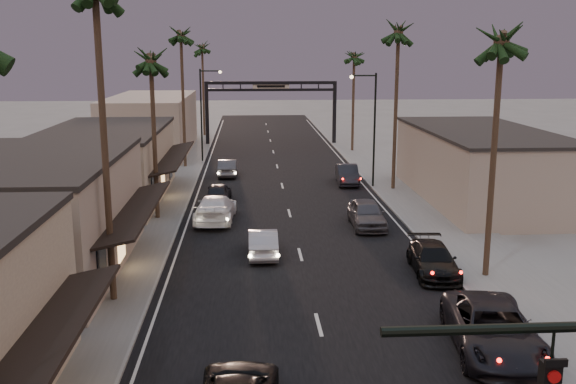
{
  "coord_description": "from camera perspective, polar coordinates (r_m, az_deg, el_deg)",
  "views": [
    {
      "loc": [
        -2.69,
        -4.56,
        10.58
      ],
      "look_at": [
        -0.39,
        32.27,
        2.5
      ],
      "focal_mm": 40.0,
      "sensor_mm": 36.0,
      "label": 1
    }
  ],
  "objects": [
    {
      "name": "ground",
      "position": [
        45.88,
        -0.12,
        -0.98
      ],
      "size": [
        200.0,
        200.0,
        0.0
      ],
      "primitive_type": "plane",
      "color": "slate",
      "rests_on": "ground"
    },
    {
      "name": "road",
      "position": [
        50.75,
        -0.46,
        0.32
      ],
      "size": [
        14.0,
        120.0,
        0.02
      ],
      "primitive_type": "cube",
      "color": "black",
      "rests_on": "ground"
    },
    {
      "name": "sidewalk_left",
      "position": [
        57.93,
        -10.27,
        1.69
      ],
      "size": [
        5.0,
        92.0,
        0.12
      ],
      "primitive_type": "cube",
      "color": "slate",
      "rests_on": "ground"
    },
    {
      "name": "sidewalk_right",
      "position": [
        58.81,
        8.45,
        1.91
      ],
      "size": [
        5.0,
        92.0,
        0.12
      ],
      "primitive_type": "cube",
      "color": "slate",
      "rests_on": "ground"
    },
    {
      "name": "storefront_mid",
      "position": [
        33.19,
        -21.57,
        -2.18
      ],
      "size": [
        8.0,
        14.0,
        5.5
      ],
      "primitive_type": "cube",
      "color": "#A19181",
      "rests_on": "ground"
    },
    {
      "name": "storefront_far",
      "position": [
        48.37,
        -15.84,
        2.26
      ],
      "size": [
        8.0,
        16.0,
        5.0
      ],
      "primitive_type": "cube",
      "color": "tan",
      "rests_on": "ground"
    },
    {
      "name": "storefront_dist",
      "position": [
        70.73,
        -12.0,
        5.93
      ],
      "size": [
        8.0,
        20.0,
        6.0
      ],
      "primitive_type": "cube",
      "color": "#A19181",
      "rests_on": "ground"
    },
    {
      "name": "building_right",
      "position": [
        48.26,
        16.72,
        2.19
      ],
      "size": [
        8.0,
        18.0,
        5.0
      ],
      "primitive_type": "cube",
      "color": "#A19181",
      "rests_on": "ground"
    },
    {
      "name": "arch",
      "position": [
        74.78,
        -1.52,
        8.48
      ],
      "size": [
        15.2,
        0.4,
        7.27
      ],
      "color": "black",
      "rests_on": "ground"
    },
    {
      "name": "streetlight_right",
      "position": [
        50.76,
        7.4,
        6.31
      ],
      "size": [
        2.13,
        0.3,
        9.0
      ],
      "color": "black",
      "rests_on": "ground"
    },
    {
      "name": "streetlight_left",
      "position": [
        62.92,
        -7.48,
        7.46
      ],
      "size": [
        2.13,
        0.3,
        9.0
      ],
      "color": "black",
      "rests_on": "ground"
    },
    {
      "name": "palm_lc",
      "position": [
        40.99,
        -12.13,
        11.93
      ],
      "size": [
        3.2,
        3.2,
        12.2
      ],
      "color": "#38281C",
      "rests_on": "ground"
    },
    {
      "name": "palm_ld",
      "position": [
        59.88,
        -9.52,
        13.95
      ],
      "size": [
        3.2,
        3.2,
        14.2
      ],
      "color": "#38281C",
      "rests_on": "ground"
    },
    {
      "name": "palm_ra",
      "position": [
        30.72,
        18.5,
        13.34
      ],
      "size": [
        3.2,
        3.2,
        13.2
      ],
      "color": "#38281C",
      "rests_on": "ground"
    },
    {
      "name": "palm_rb",
      "position": [
        49.89,
        9.81,
        14.29
      ],
      "size": [
        3.2,
        3.2,
        14.2
      ],
      "color": "#38281C",
      "rests_on": "ground"
    },
    {
      "name": "palm_rc",
      "position": [
        69.48,
        5.91,
        12.2
      ],
      "size": [
        3.2,
        3.2,
        12.2
      ],
      "color": "#38281C",
      "rests_on": "ground"
    },
    {
      "name": "palm_far",
      "position": [
        82.76,
        -7.65,
        12.85
      ],
      "size": [
        3.2,
        3.2,
        13.2
      ],
      "color": "#38281C",
      "rests_on": "ground"
    },
    {
      "name": "oncoming_silver",
      "position": [
        34.11,
        -2.24,
        -4.47
      ],
      "size": [
        1.52,
        4.34,
        1.43
      ],
      "primitive_type": "imported",
      "rotation": [
        0.0,
        0.0,
        3.14
      ],
      "color": "#A6A6AC",
      "rests_on": "ground"
    },
    {
      "name": "oncoming_white",
      "position": [
        41.02,
        -6.47,
        -1.46
      ],
      "size": [
        2.76,
        5.98,
        1.69
      ],
      "primitive_type": "imported",
      "rotation": [
        0.0,
        0.0,
        3.07
      ],
      "color": "white",
      "rests_on": "ground"
    },
    {
      "name": "oncoming_dgrey",
      "position": [
        46.41,
        -6.2,
        -0.03
      ],
      "size": [
        1.94,
        4.17,
        1.38
      ],
      "primitive_type": "imported",
      "rotation": [
        0.0,
        0.0,
        3.06
      ],
      "color": "black",
      "rests_on": "ground"
    },
    {
      "name": "oncoming_grey_far",
      "position": [
        55.96,
        -5.4,
        2.16
      ],
      "size": [
        1.59,
        4.46,
        1.47
      ],
      "primitive_type": "imported",
      "rotation": [
        0.0,
        0.0,
        3.13
      ],
      "color": "#444549",
      "rests_on": "ground"
    },
    {
      "name": "curbside_near",
      "position": [
        24.64,
        17.76,
        -11.51
      ],
      "size": [
        3.56,
        6.5,
        1.73
      ],
      "primitive_type": "imported",
      "rotation": [
        0.0,
        0.0,
        -0.12
      ],
      "color": "black",
      "rests_on": "ground"
    },
    {
      "name": "curbside_black",
      "position": [
        32.06,
        12.78,
        -5.88
      ],
      "size": [
        2.36,
        5.08,
        1.44
      ],
      "primitive_type": "imported",
      "rotation": [
        0.0,
        0.0,
        -0.07
      ],
      "color": "black",
      "rests_on": "ground"
    },
    {
      "name": "curbside_grey",
      "position": [
        39.77,
        7.01,
        -1.93
      ],
      "size": [
        2.02,
        4.92,
        1.67
      ],
      "primitive_type": "imported",
      "rotation": [
        0.0,
        0.0,
        -0.01
      ],
      "color": "#47474C",
      "rests_on": "ground"
    },
    {
      "name": "curbside_far",
      "position": [
        52.59,
        5.29,
        1.56
      ],
      "size": [
        1.89,
        4.8,
        1.56
      ],
      "primitive_type": "imported",
      "rotation": [
        0.0,
        0.0,
        -0.05
      ],
      "color": "black",
      "rests_on": "ground"
    }
  ]
}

